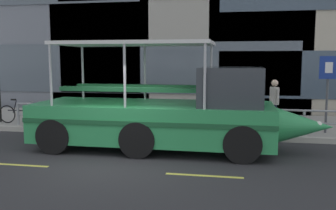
% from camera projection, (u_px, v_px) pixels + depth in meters
% --- Properties ---
extents(ground_plane, '(120.00, 120.00, 0.00)m').
position_uv_depth(ground_plane, '(118.00, 160.00, 10.05)').
color(ground_plane, '#2B2B2D').
extents(sidewalk, '(32.00, 4.80, 0.18)m').
position_uv_depth(sidewalk, '(161.00, 122.00, 15.49)').
color(sidewalk, '#99968E').
rests_on(sidewalk, ground_plane).
extents(curb_edge, '(32.00, 0.18, 0.18)m').
position_uv_depth(curb_edge, '(146.00, 134.00, 13.07)').
color(curb_edge, '#B2ADA3').
rests_on(curb_edge, ground_plane).
extents(lane_centreline, '(25.80, 0.12, 0.01)m').
position_uv_depth(lane_centreline, '(105.00, 170.00, 9.11)').
color(lane_centreline, '#DBD64C').
rests_on(lane_centreline, ground_plane).
extents(curb_guardrail, '(12.17, 0.09, 0.85)m').
position_uv_depth(curb_guardrail, '(175.00, 114.00, 13.14)').
color(curb_guardrail, gray).
rests_on(curb_guardrail, sidewalk).
extents(parking_sign, '(0.60, 0.12, 2.59)m').
position_uv_depth(parking_sign, '(328.00, 81.00, 12.54)').
color(parking_sign, '#4C4F54').
rests_on(parking_sign, sidewalk).
extents(leaned_bicycle, '(1.74, 0.46, 0.96)m').
position_uv_depth(leaned_bicycle, '(19.00, 114.00, 14.57)').
color(leaned_bicycle, black).
rests_on(leaned_bicycle, sidewalk).
extents(duck_tour_boat, '(8.73, 2.58, 3.18)m').
position_uv_depth(duck_tour_boat, '(170.00, 114.00, 11.10)').
color(duck_tour_boat, '#2D9351').
rests_on(duck_tour_boat, ground_plane).
extents(pedestrian_near_bow, '(0.32, 0.46, 1.76)m').
position_uv_depth(pedestrian_near_bow, '(274.00, 99.00, 13.50)').
color(pedestrian_near_bow, '#1E2338').
rests_on(pedestrian_near_bow, sidewalk).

